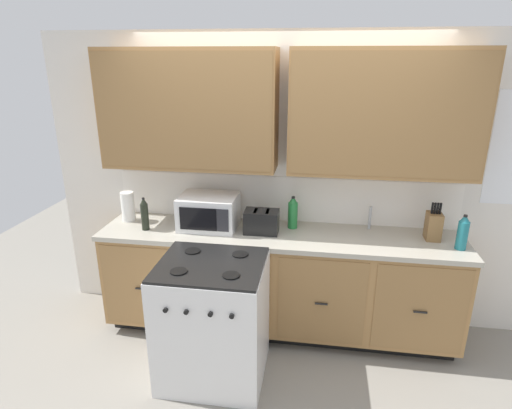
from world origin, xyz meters
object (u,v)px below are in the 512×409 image
bottle_teal (463,233)px  bottle_green (293,213)px  stove_range (213,320)px  microwave (209,212)px  paper_towel_roll (128,206)px  toaster (261,222)px  bottle_dark (145,214)px  knife_block (433,226)px

bottle_teal → bottle_green: 1.31m
stove_range → bottle_green: size_ratio=3.41×
stove_range → microwave: (-0.19, 0.67, 0.60)m
stove_range → bottle_green: bearing=55.9°
bottle_teal → paper_towel_roll: bearing=176.2°
toaster → bottle_green: size_ratio=1.00×
microwave → bottle_dark: 0.53m
stove_range → paper_towel_roll: paper_towel_roll is taller
paper_towel_roll → microwave: bearing=-3.8°
bottle_teal → bottle_dark: bearing=-180.0°
knife_block → bottle_dark: 2.34m
stove_range → knife_block: knife_block is taller
stove_range → toaster: (0.27, 0.62, 0.56)m
toaster → bottle_dark: bottle_dark is taller
bottle_green → bottle_dark: bearing=-169.3°
microwave → knife_block: knife_block is taller
toaster → stove_range: bearing=-113.6°
microwave → paper_towel_roll: bearing=176.2°
paper_towel_roll → bottle_teal: (2.74, -0.18, 0.00)m
toaster → bottle_teal: bearing=-3.2°
microwave → toaster: microwave is taller
bottle_dark → toaster: bearing=5.2°
bottle_green → bottle_teal: bearing=-10.0°
microwave → bottle_green: microwave is taller
bottle_teal → toaster: bearing=176.8°
microwave → paper_towel_roll: (-0.75, 0.05, -0.01)m
paper_towel_roll → bottle_green: bottle_green is taller
microwave → bottle_green: size_ratio=1.72×
knife_block → bottle_teal: 0.23m
stove_range → bottle_dark: 1.07m
knife_block → bottle_teal: knife_block is taller
stove_range → bottle_teal: (1.81, 0.54, 0.60)m
toaster → bottle_teal: (1.54, -0.09, 0.04)m
stove_range → bottle_dark: bottle_dark is taller
bottle_green → bottle_dark: (-1.22, -0.23, 0.00)m
knife_block → bottle_green: (-1.12, 0.07, 0.02)m
paper_towel_roll → stove_range: bearing=-37.5°
toaster → bottle_dark: size_ratio=0.99×
bottle_teal → bottle_dark: size_ratio=0.98×
toaster → bottle_green: (0.25, 0.14, 0.04)m
bottle_dark → bottle_teal: bearing=0.0°
knife_block → paper_towel_roll: 2.57m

